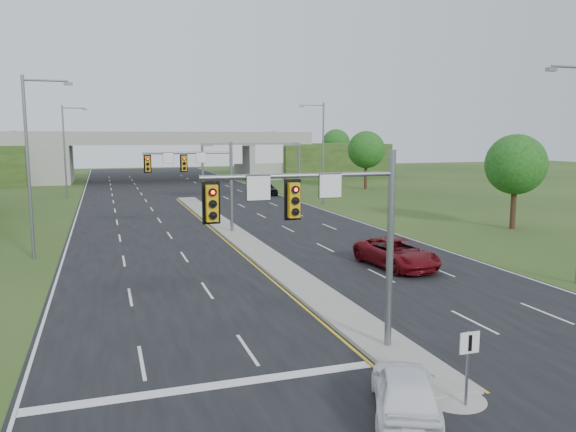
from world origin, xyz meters
The scene contains 21 objects.
ground centered at (0.00, 0.00, 0.00)m, with size 240.00×240.00×0.00m, color #264117.
road centered at (0.00, 35.00, 0.01)m, with size 24.00×160.00×0.02m, color black.
median centered at (0.00, 23.00, 0.10)m, with size 2.00×54.00×0.16m, color gray.
median_nose centered at (0.00, -4.00, 0.10)m, with size 2.00×2.00×0.16m, color gray.
lane_markings centered at (-0.60, 28.91, 0.02)m, with size 23.72×160.00×0.01m.
signal_mast_near centered at (-2.26, -0.07, 4.73)m, with size 6.62×0.60×7.00m.
signal_mast_far centered at (-2.26, 24.93, 4.73)m, with size 6.62×0.60×7.00m.
keep_right_sign centered at (0.00, -4.53, 1.52)m, with size 0.60×0.13×2.20m.
sign_gantry centered at (6.68, 44.92, 5.24)m, with size 11.58×0.44×6.67m.
overpass centered at (0.00, 80.00, 3.55)m, with size 80.00×14.00×8.10m.
lightpole_l_mid centered at (-13.30, 20.00, 6.10)m, with size 2.85×0.25×11.00m.
lightpole_l_far centered at (-13.30, 55.00, 6.10)m, with size 2.85×0.25×11.00m.
lightpole_r_far centered at (13.30, 40.00, 6.10)m, with size 2.85×0.25×11.00m.
tree_r_near centered at (22.00, 20.00, 5.18)m, with size 4.80×4.80×7.60m.
tree_r_mid centered at (26.00, 55.00, 5.51)m, with size 5.20×5.20×8.12m.
tree_back_b centered at (-24.00, 94.00, 5.51)m, with size 5.60×5.60×8.32m.
tree_back_c centered at (24.00, 94.00, 5.51)m, with size 5.60×5.60×8.32m.
tree_back_d centered at (38.00, 94.00, 5.84)m, with size 6.00×6.00×8.85m.
car_white centered at (-1.83, -4.37, 0.73)m, with size 1.67×4.15×1.41m, color white.
car_far_a centered at (6.43, 10.95, 0.84)m, with size 2.71×5.87×1.63m, color #620910.
car_far_c centered at (10.32, 51.39, 0.81)m, with size 1.87×4.65×1.59m, color black.
Camera 1 is at (-9.23, -16.83, 7.46)m, focal length 35.00 mm.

